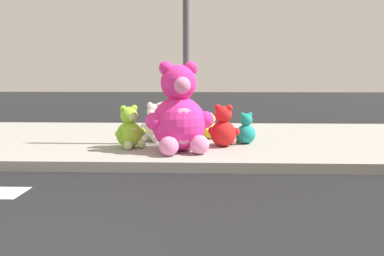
# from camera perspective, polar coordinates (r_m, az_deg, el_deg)

# --- Properties ---
(sidewalk) EXTENTS (28.00, 4.40, 0.15)m
(sidewalk) POSITION_cam_1_polar(r_m,az_deg,el_deg) (7.46, -8.27, -1.89)
(sidewalk) COLOR #9E9B93
(sidewalk) RESTS_ON ground_plane
(sign_pole) EXTENTS (0.56, 0.11, 3.20)m
(sign_pole) POSITION_cam_1_polar(r_m,az_deg,el_deg) (6.46, -0.91, 12.48)
(sign_pole) COLOR #4C4C51
(sign_pole) RESTS_ON sidewalk
(plush_pink_large) EXTENTS (1.06, 1.00, 1.42)m
(plush_pink_large) POSITION_cam_1_polar(r_m,az_deg,el_deg) (5.88, -1.95, 1.89)
(plush_pink_large) COLOR #F22D93
(plush_pink_large) RESTS_ON sidewalk
(plush_yellow) EXTENTS (0.34, 0.37, 0.49)m
(plush_yellow) POSITION_cam_1_polar(r_m,az_deg,el_deg) (7.12, 2.68, -0.07)
(plush_yellow) COLOR yellow
(plush_yellow) RESTS_ON sidewalk
(plush_white) EXTENTS (0.52, 0.51, 0.71)m
(plush_white) POSITION_cam_1_polar(r_m,az_deg,el_deg) (6.90, -5.78, 0.38)
(plush_white) COLOR white
(plush_white) RESTS_ON sidewalk
(plush_lime) EXTENTS (0.50, 0.51, 0.71)m
(plush_lime) POSITION_cam_1_polar(r_m,az_deg,el_deg) (6.29, -9.46, -0.42)
(plush_lime) COLOR #8CD133
(plush_lime) RESTS_ON sidewalk
(plush_red) EXTENTS (0.54, 0.50, 0.71)m
(plush_red) POSITION_cam_1_polar(r_m,az_deg,el_deg) (6.36, 4.84, -0.23)
(plush_red) COLOR red
(plush_red) RESTS_ON sidewalk
(plush_tan) EXTENTS (0.49, 0.48, 0.68)m
(plush_tan) POSITION_cam_1_polar(r_m,az_deg,el_deg) (7.45, -4.37, 0.87)
(plush_tan) COLOR tan
(plush_tan) RESTS_ON sidewalk
(plush_teal) EXTENTS (0.39, 0.40, 0.55)m
(plush_teal) POSITION_cam_1_polar(r_m,az_deg,el_deg) (6.67, 8.15, -0.45)
(plush_teal) COLOR teal
(plush_teal) RESTS_ON sidewalk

